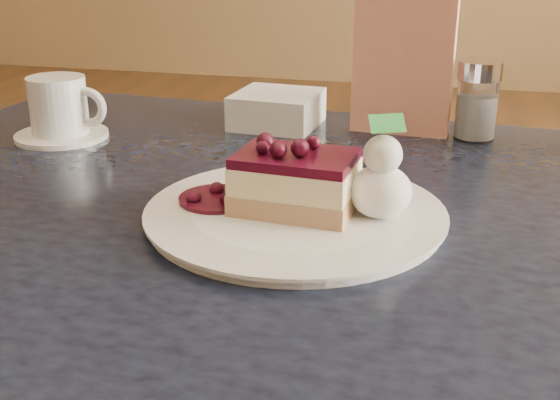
% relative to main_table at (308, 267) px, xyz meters
% --- Properties ---
extents(main_table, '(1.38, 0.98, 0.82)m').
position_rel_main_table_xyz_m(main_table, '(0.00, 0.00, 0.00)').
color(main_table, black).
rests_on(main_table, ground).
extents(dessert_plate, '(0.33, 0.33, 0.01)m').
position_rel_main_table_xyz_m(dessert_plate, '(-0.00, -0.05, 0.09)').
color(dessert_plate, white).
rests_on(dessert_plate, main_table).
extents(cheesecake_slice, '(0.14, 0.10, 0.07)m').
position_rel_main_table_xyz_m(cheesecake_slice, '(-0.00, -0.05, 0.13)').
color(cheesecake_slice, tan).
rests_on(cheesecake_slice, dessert_plate).
extents(whipped_cream, '(0.07, 0.07, 0.06)m').
position_rel_main_table_xyz_m(whipped_cream, '(0.09, -0.05, 0.13)').
color(whipped_cream, white).
rests_on(whipped_cream, dessert_plate).
extents(berry_sauce, '(0.09, 0.09, 0.01)m').
position_rel_main_table_xyz_m(berry_sauce, '(-0.10, -0.05, 0.10)').
color(berry_sauce, black).
rests_on(berry_sauce, dessert_plate).
extents(coffee_set, '(0.15, 0.14, 0.10)m').
position_rel_main_table_xyz_m(coffee_set, '(-0.43, 0.18, 0.13)').
color(coffee_set, white).
rests_on(coffee_set, main_table).
extents(menu_card, '(0.16, 0.04, 0.24)m').
position_rel_main_table_xyz_m(menu_card, '(0.08, 0.34, 0.21)').
color(menu_card, beige).
rests_on(menu_card, main_table).
extents(sugar_shaker, '(0.07, 0.07, 0.12)m').
position_rel_main_table_xyz_m(sugar_shaker, '(0.19, 0.33, 0.15)').
color(sugar_shaker, white).
rests_on(sugar_shaker, main_table).
extents(napkin_stack, '(0.14, 0.14, 0.05)m').
position_rel_main_table_xyz_m(napkin_stack, '(-0.12, 0.33, 0.11)').
color(napkin_stack, white).
rests_on(napkin_stack, main_table).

